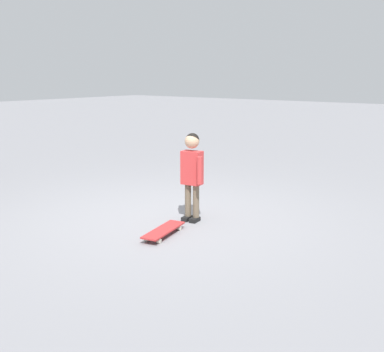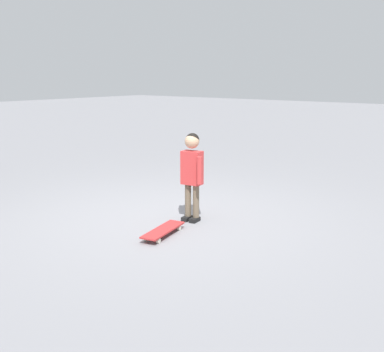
# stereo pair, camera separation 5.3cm
# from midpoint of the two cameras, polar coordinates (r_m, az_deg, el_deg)

# --- Properties ---
(ground_plane) EXTENTS (50.00, 50.00, 0.00)m
(ground_plane) POSITION_cam_midpoint_polar(r_m,az_deg,el_deg) (5.85, -2.53, -5.04)
(ground_plane) COLOR gray
(child_person) EXTENTS (0.21, 0.39, 1.06)m
(child_person) POSITION_cam_midpoint_polar(r_m,az_deg,el_deg) (5.58, 0.26, 1.07)
(child_person) COLOR brown
(child_person) RESTS_ON ground
(skateboard) EXTENTS (0.70, 0.33, 0.07)m
(skateboard) POSITION_cam_midpoint_polar(r_m,az_deg,el_deg) (5.21, -3.22, -6.57)
(skateboard) COLOR #B22D2D
(skateboard) RESTS_ON ground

